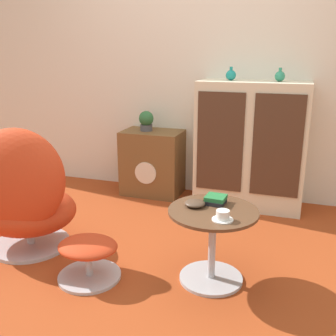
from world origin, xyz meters
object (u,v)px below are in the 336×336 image
(vase_leftmost, at_px, (231,75))
(book_stack, at_px, (215,200))
(tv_console, at_px, (153,163))
(vase_inner_left, at_px, (280,76))
(coffee_table, at_px, (212,238))
(bowl, at_px, (195,203))
(potted_plant, at_px, (146,120))
(teacup, at_px, (223,216))
(egg_chair, at_px, (22,197))
(sideboard, at_px, (251,145))
(ottoman, at_px, (88,253))

(vase_leftmost, distance_m, book_stack, 1.38)
(tv_console, bearing_deg, book_stack, -54.65)
(tv_console, relative_size, vase_inner_left, 5.60)
(tv_console, distance_m, vase_leftmost, 1.11)
(coffee_table, xyz_separation_m, bowl, (-0.12, 0.02, 0.20))
(vase_leftmost, relative_size, potted_plant, 0.60)
(coffee_table, relative_size, teacup, 4.47)
(egg_chair, relative_size, vase_inner_left, 8.18)
(sideboard, distance_m, ottoman, 1.75)
(teacup, bearing_deg, book_stack, 111.20)
(sideboard, height_order, book_stack, sideboard)
(egg_chair, distance_m, ottoman, 0.66)
(egg_chair, height_order, ottoman, egg_chair)
(sideboard, distance_m, teacup, 1.43)
(teacup, bearing_deg, bowl, 143.21)
(ottoman, xyz_separation_m, vase_inner_left, (0.97, 1.52, 0.98))
(tv_console, xyz_separation_m, book_stack, (0.86, -1.22, 0.18))
(teacup, height_order, bowl, teacup)
(vase_leftmost, relative_size, vase_inner_left, 1.02)
(tv_console, distance_m, coffee_table, 1.59)
(tv_console, distance_m, egg_chair, 1.43)
(sideboard, distance_m, book_stack, 1.20)
(sideboard, xyz_separation_m, potted_plant, (-0.98, 0.02, 0.16))
(coffee_table, distance_m, bowl, 0.23)
(coffee_table, height_order, bowl, bowl)
(vase_leftmost, bearing_deg, potted_plant, 178.98)
(sideboard, height_order, bowl, sideboard)
(book_stack, bearing_deg, potted_plant, 127.14)
(vase_inner_left, distance_m, teacup, 1.59)
(teacup, distance_m, bowl, 0.24)
(potted_plant, xyz_separation_m, book_stack, (0.92, -1.22, -0.23))
(ottoman, distance_m, potted_plant, 1.65)
(vase_inner_left, xyz_separation_m, teacup, (-0.17, -1.43, -0.66))
(book_stack, bearing_deg, vase_leftmost, 96.67)
(vase_leftmost, distance_m, potted_plant, 0.89)
(vase_leftmost, height_order, vase_inner_left, vase_leftmost)
(egg_chair, distance_m, teacup, 1.40)
(sideboard, height_order, potted_plant, sideboard)
(egg_chair, height_order, vase_inner_left, vase_inner_left)
(coffee_table, height_order, teacup, teacup)
(ottoman, xyz_separation_m, bowl, (0.60, 0.24, 0.31))
(egg_chair, distance_m, book_stack, 1.31)
(egg_chair, xyz_separation_m, vase_inner_left, (1.56, 1.35, 0.75))
(tv_console, bearing_deg, sideboard, -1.06)
(ottoman, height_order, bowl, bowl)
(ottoman, bearing_deg, egg_chair, 163.54)
(bowl, bearing_deg, potted_plant, 122.12)
(tv_console, xyz_separation_m, vase_inner_left, (1.12, -0.01, 0.84))
(potted_plant, distance_m, bowl, 1.55)
(potted_plant, bearing_deg, coffee_table, -54.79)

